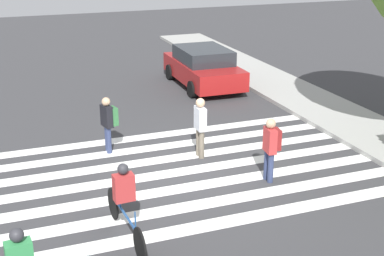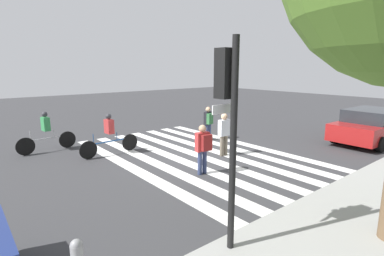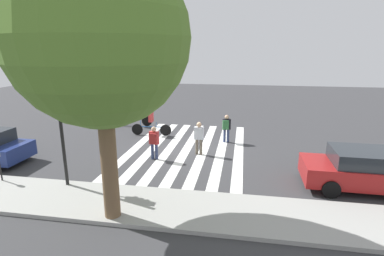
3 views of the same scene
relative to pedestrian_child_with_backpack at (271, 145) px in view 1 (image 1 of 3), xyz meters
The scene contains 8 objects.
ground_plane 2.41m from the pedestrian_child_with_backpack, 123.90° to the right, with size 60.00×60.00×0.00m, color #38383A.
sidewalk_curb 4.66m from the pedestrian_child_with_backpack, 105.63° to the left, with size 36.00×2.50×0.14m.
crosswalk_stripes 2.41m from the pedestrian_child_with_backpack, 123.90° to the right, with size 5.93×10.00×0.01m.
pedestrian_child_with_backpack is the anchor object (origin of this frame).
pedestrian_adult_tall_backpack 4.61m from the pedestrian_child_with_backpack, 134.24° to the right, with size 0.47×0.43×1.59m.
pedestrian_adult_blue_shirt 2.26m from the pedestrian_child_with_backpack, 151.97° to the right, with size 0.47×0.25×1.67m.
cyclist_far_lane 4.22m from the pedestrian_child_with_backpack, 70.84° to the right, with size 2.47×0.41×1.64m.
car_parked_far_curb 8.86m from the pedestrian_child_with_backpack, 169.00° to the left, with size 4.51×2.17×1.54m.
Camera 1 is at (11.82, -4.19, 5.76)m, focal length 50.00 mm.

